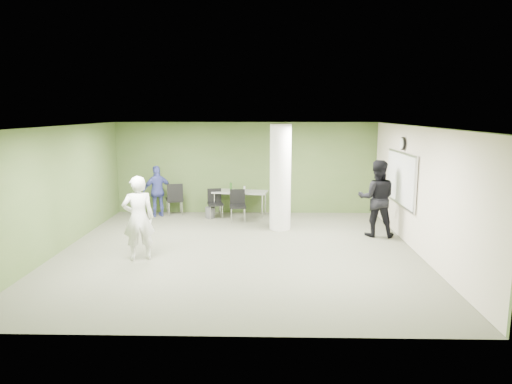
{
  "coord_description": "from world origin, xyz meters",
  "views": [
    {
      "loc": [
        0.64,
        -9.93,
        3.11
      ],
      "look_at": [
        0.38,
        1.0,
        1.18
      ],
      "focal_mm": 32.0,
      "sensor_mm": 36.0,
      "label": 1
    }
  ],
  "objects_px": {
    "folding_table": "(240,193)",
    "man_blue": "(158,191)",
    "woman_white": "(138,218)",
    "chair_back_left": "(175,198)",
    "man_black": "(377,198)"
  },
  "relations": [
    {
      "from": "chair_back_left",
      "to": "woman_white",
      "type": "relative_size",
      "value": 0.5
    },
    {
      "from": "man_blue",
      "to": "folding_table",
      "type": "bearing_deg",
      "value": 154.26
    },
    {
      "from": "man_blue",
      "to": "woman_white",
      "type": "bearing_deg",
      "value": 69.6
    },
    {
      "from": "folding_table",
      "to": "man_black",
      "type": "bearing_deg",
      "value": -22.31
    },
    {
      "from": "folding_table",
      "to": "man_blue",
      "type": "relative_size",
      "value": 1.1
    },
    {
      "from": "woman_white",
      "to": "man_black",
      "type": "xyz_separation_m",
      "value": [
        5.46,
        2.01,
        0.06
      ]
    },
    {
      "from": "chair_back_left",
      "to": "woman_white",
      "type": "height_order",
      "value": "woman_white"
    },
    {
      "from": "woman_white",
      "to": "man_blue",
      "type": "xyz_separation_m",
      "value": [
        -0.56,
        4.06,
        -0.14
      ]
    },
    {
      "from": "man_black",
      "to": "man_blue",
      "type": "height_order",
      "value": "man_black"
    },
    {
      "from": "folding_table",
      "to": "man_blue",
      "type": "bearing_deg",
      "value": -168.68
    },
    {
      "from": "folding_table",
      "to": "woman_white",
      "type": "height_order",
      "value": "woman_white"
    },
    {
      "from": "folding_table",
      "to": "man_black",
      "type": "xyz_separation_m",
      "value": [
        3.57,
        -2.15,
        0.26
      ]
    },
    {
      "from": "folding_table",
      "to": "man_black",
      "type": "height_order",
      "value": "man_black"
    },
    {
      "from": "chair_back_left",
      "to": "man_blue",
      "type": "xyz_separation_m",
      "value": [
        -0.48,
        -0.17,
        0.24
      ]
    },
    {
      "from": "chair_back_left",
      "to": "man_blue",
      "type": "relative_size",
      "value": 0.59
    }
  ]
}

